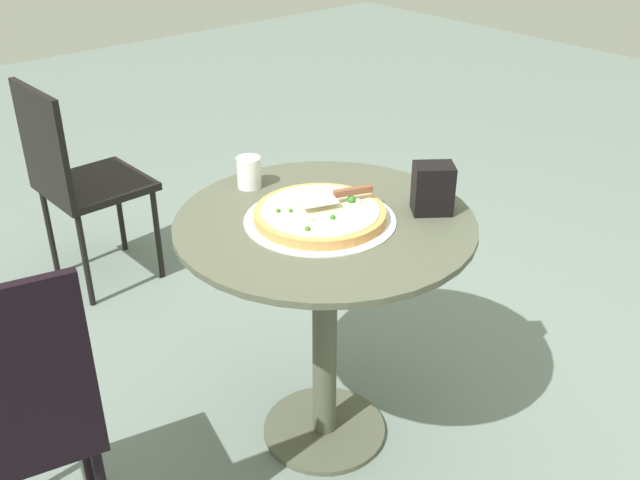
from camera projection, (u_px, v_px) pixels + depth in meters
ground_plane at (324, 431)px, 2.30m from camera, size 10.00×10.00×0.00m
patio_table at (325, 280)px, 2.03m from camera, size 0.81×0.81×0.75m
pizza_on_tray at (320, 215)px, 1.93m from camera, size 0.41×0.41×0.05m
pizza_server at (336, 195)px, 1.94m from camera, size 0.12×0.21×0.02m
drinking_cup at (249, 172)px, 2.10m from camera, size 0.07×0.07×0.09m
napkin_dispenser at (433, 189)px, 1.95m from camera, size 0.13×0.13×0.14m
patio_chair_far at (75, 174)px, 2.85m from camera, size 0.39×0.39×0.86m
patio_chair_corner at (4, 416)px, 1.60m from camera, size 0.46×0.46×0.91m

